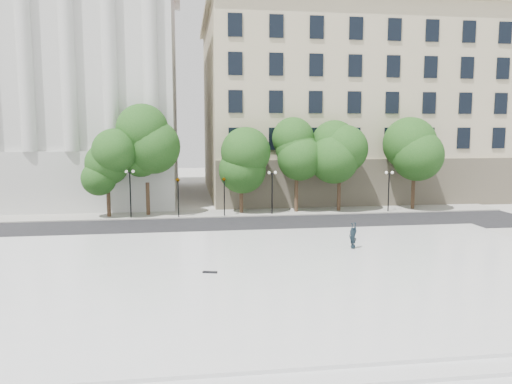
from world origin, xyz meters
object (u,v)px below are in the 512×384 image
traffic_light_west (178,177)px  person_lying (353,245)px  skateboard (210,272)px  traffic_light_east (224,178)px

traffic_light_west → person_lying: bearing=-53.2°
traffic_light_west → person_lying: traffic_light_west is taller
person_lying → skateboard: person_lying is taller
traffic_light_east → skateboard: 19.60m
skateboard → traffic_light_east: bearing=99.3°
traffic_light_west → person_lying: 19.06m
person_lying → skateboard: bearing=176.8°
traffic_light_west → skateboard: bearing=-84.5°
person_lying → traffic_light_east: bearing=88.2°
traffic_light_west → traffic_light_east: (4.18, 0.00, -0.11)m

